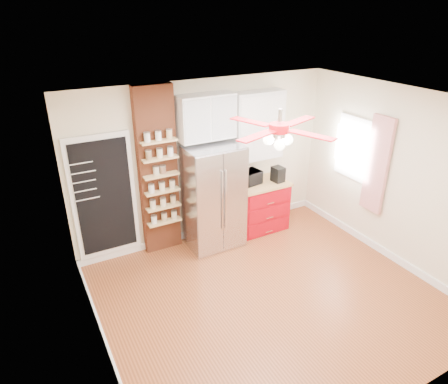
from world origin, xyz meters
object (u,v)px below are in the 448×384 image
fridge (213,196)px  canister_left (279,177)px  ceiling_fan (279,128)px  red_cabinet (260,205)px  toaster_oven (248,178)px  coffee_maker (278,174)px  pantry_jar_oats (156,171)px

fridge → canister_left: size_ratio=14.11×
ceiling_fan → fridge: bearing=91.8°
fridge → red_cabinet: size_ratio=1.86×
red_cabinet → toaster_oven: (-0.23, 0.05, 0.57)m
red_cabinet → ceiling_fan: size_ratio=0.67×
fridge → ceiling_fan: ceiling_fan is taller
toaster_oven → canister_left: bearing=-20.9°
fridge → coffee_maker: 1.27m
coffee_maker → canister_left: (0.04, 0.02, -0.07)m
red_cabinet → ceiling_fan: 2.75m
ceiling_fan → canister_left: (1.25, 1.61, -1.46)m
red_cabinet → canister_left: canister_left is taller
ceiling_fan → coffee_maker: 2.44m
ceiling_fan → toaster_oven: ceiling_fan is taller
red_cabinet → coffee_maker: size_ratio=3.56×
fridge → pantry_jar_oats: 1.04m
ceiling_fan → pantry_jar_oats: size_ratio=11.54×
toaster_oven → canister_left: 0.58m
ceiling_fan → coffee_maker: ceiling_fan is taller
coffee_maker → fridge: bearing=172.6°
fridge → ceiling_fan: size_ratio=1.25×
coffee_maker → pantry_jar_oats: bearing=168.5°
fridge → toaster_oven: fridge is taller
fridge → coffee_maker: fridge is taller
red_cabinet → pantry_jar_oats: size_ratio=7.75×
fridge → toaster_oven: (0.74, 0.10, 0.14)m
toaster_oven → coffee_maker: bearing=-24.0°
ceiling_fan → coffee_maker: (1.21, 1.59, -1.39)m
fridge → ceiling_fan: (0.05, -1.63, 1.55)m
coffee_maker → pantry_jar_oats: pantry_jar_oats is taller
red_cabinet → ceiling_fan: bearing=-118.7°
red_cabinet → toaster_oven: toaster_oven is taller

